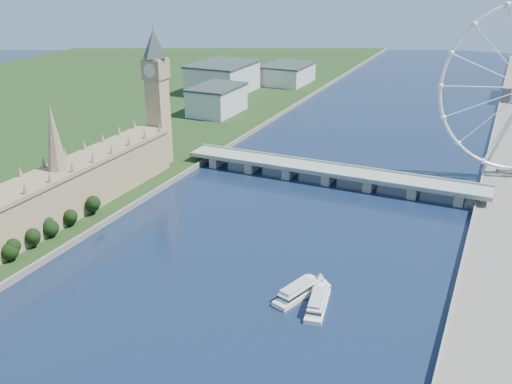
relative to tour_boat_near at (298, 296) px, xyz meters
The scene contains 6 objects.
parliament_range 162.78m from the tour_boat_near, behind, with size 24.00×200.00×70.00m.
big_ben 216.41m from the tour_boat_near, 141.13° to the left, with size 20.02×20.02×110.00m.
westminster_bridge 154.77m from the tour_boat_near, 102.07° to the left, with size 220.00×22.00×9.50m.
city_skyline 411.70m from the tour_boat_near, 89.04° to the left, with size 505.00×280.00×32.00m.
tour_boat_near is the anchor object (origin of this frame).
tour_boat_far 12.50m from the tour_boat_near, 22.48° to the right, with size 8.28×32.25×7.15m, color white, non-canonical shape.
Camera 1 is at (109.84, -71.13, 149.53)m, focal length 40.00 mm.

